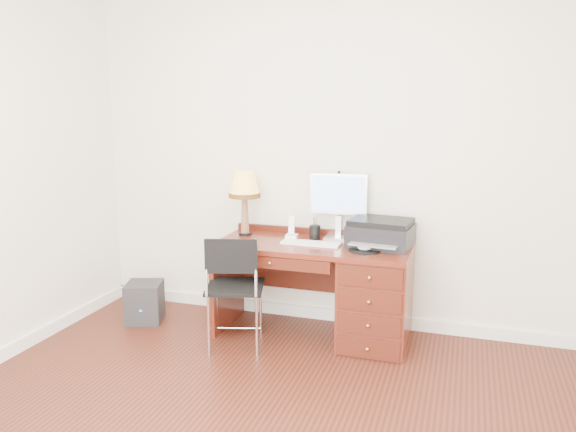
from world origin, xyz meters
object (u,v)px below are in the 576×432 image
(printer, at_px, (381,233))
(monitor, at_px, (339,198))
(phone, at_px, (292,233))
(leg_lamp, at_px, (244,188))
(equipment_box, at_px, (145,302))
(desk, at_px, (353,289))
(chair, at_px, (231,281))

(printer, bearing_deg, monitor, 163.04)
(printer, distance_m, phone, 0.71)
(leg_lamp, bearing_deg, phone, -4.64)
(leg_lamp, height_order, equipment_box, leg_lamp)
(desk, height_order, equipment_box, desk)
(equipment_box, bearing_deg, chair, -35.63)
(desk, height_order, monitor, monitor)
(monitor, xyz_separation_m, chair, (-0.64, -0.68, -0.54))
(phone, xyz_separation_m, equipment_box, (-1.23, -0.23, -0.64))
(printer, height_order, equipment_box, printer)
(printer, distance_m, equipment_box, 2.07)
(desk, xyz_separation_m, phone, (-0.52, 0.07, 0.39))
(phone, height_order, equipment_box, phone)
(monitor, bearing_deg, phone, -157.33)
(monitor, distance_m, printer, 0.46)
(chair, bearing_deg, monitor, 30.53)
(monitor, height_order, chair, monitor)
(printer, relative_size, phone, 2.65)
(chair, bearing_deg, desk, 12.09)
(printer, height_order, chair, printer)
(phone, height_order, chair, phone)
(desk, xyz_separation_m, equipment_box, (-1.75, -0.16, -0.25))
(printer, relative_size, leg_lamp, 0.95)
(desk, bearing_deg, printer, 24.29)
(monitor, relative_size, equipment_box, 1.56)
(chair, distance_m, equipment_box, 1.03)
(phone, distance_m, equipment_box, 1.41)
(monitor, bearing_deg, leg_lamp, -173.65)
(monitor, relative_size, phone, 2.74)
(printer, xyz_separation_m, equipment_box, (-1.94, -0.25, -0.68))
(printer, bearing_deg, chair, -146.19)
(desk, distance_m, leg_lamp, 1.19)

